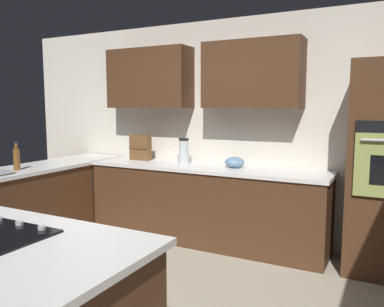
% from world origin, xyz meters
% --- Properties ---
extents(wall_back, '(6.00, 0.44, 2.60)m').
position_xyz_m(wall_back, '(0.07, -2.04, 1.46)').
color(wall_back, silver).
rests_on(wall_back, ground).
extents(lower_cabinets_back, '(2.80, 0.60, 0.86)m').
position_xyz_m(lower_cabinets_back, '(0.10, -1.72, 0.43)').
color(lower_cabinets_back, '#472B19').
rests_on(lower_cabinets_back, ground).
extents(countertop_back, '(2.84, 0.64, 0.04)m').
position_xyz_m(countertop_back, '(0.10, -1.72, 0.88)').
color(countertop_back, silver).
rests_on(countertop_back, lower_cabinets_back).
extents(lower_cabinets_side, '(0.60, 2.90, 0.86)m').
position_xyz_m(lower_cabinets_side, '(1.82, -0.55, 0.43)').
color(lower_cabinets_side, '#472B19').
rests_on(lower_cabinets_side, ground).
extents(countertop_side, '(0.64, 2.94, 0.04)m').
position_xyz_m(countertop_side, '(1.82, -0.55, 0.88)').
color(countertop_side, silver).
rests_on(countertop_side, lower_cabinets_side).
extents(blender, '(0.15, 0.15, 0.31)m').
position_xyz_m(blender, '(0.40, -1.77, 1.03)').
color(blender, silver).
rests_on(blender, countertop_back).
extents(mixing_bowl, '(0.22, 0.22, 0.12)m').
position_xyz_m(mixing_bowl, '(-0.25, -1.77, 0.96)').
color(mixing_bowl, '#668CB2').
rests_on(mixing_bowl, countertop_back).
extents(spice_rack, '(0.28, 0.11, 0.32)m').
position_xyz_m(spice_rack, '(1.05, -1.80, 1.06)').
color(spice_rack, brown).
rests_on(spice_rack, countertop_back).
extents(dish_soap_bottle, '(0.07, 0.07, 0.31)m').
position_xyz_m(dish_soap_bottle, '(1.77, -0.52, 1.03)').
color(dish_soap_bottle, brown).
rests_on(dish_soap_bottle, countertop_side).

